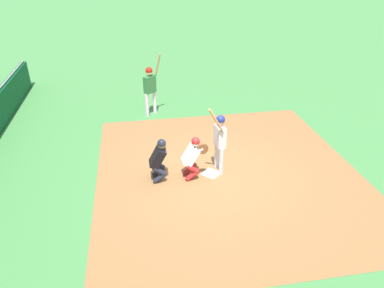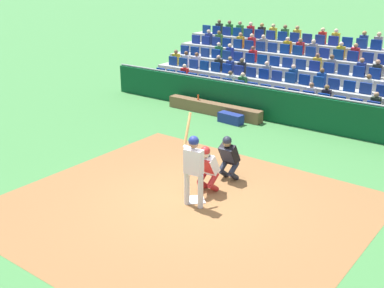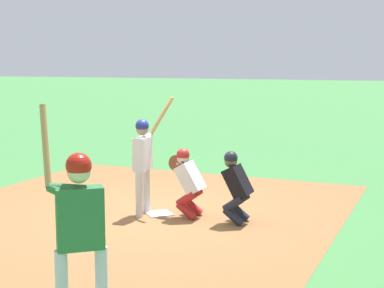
% 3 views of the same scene
% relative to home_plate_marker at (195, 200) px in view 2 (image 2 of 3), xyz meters
% --- Properties ---
extents(ground_plane, '(160.00, 160.00, 0.00)m').
position_rel_home_plate_marker_xyz_m(ground_plane, '(0.00, 0.00, -0.02)').
color(ground_plane, '#407F40').
extents(infield_dirt_patch, '(8.12, 7.55, 0.01)m').
position_rel_home_plate_marker_xyz_m(infield_dirt_patch, '(0.00, 0.50, -0.01)').
color(infield_dirt_patch, olive).
rests_on(infield_dirt_patch, ground_plane).
extents(home_plate_marker, '(0.62, 0.62, 0.02)m').
position_rel_home_plate_marker_xyz_m(home_plate_marker, '(0.00, 0.00, 0.00)').
color(home_plate_marker, white).
rests_on(home_plate_marker, infield_dirt_patch).
extents(batter_at_plate, '(0.70, 0.58, 2.15)m').
position_rel_home_plate_marker_xyz_m(batter_at_plate, '(-0.12, 0.25, 1.07)').
color(batter_at_plate, silver).
rests_on(batter_at_plate, ground_plane).
extents(catcher_crouching, '(0.46, 0.70, 1.26)m').
position_rel_home_plate_marker_xyz_m(catcher_crouching, '(0.05, -0.55, 0.69)').
color(catcher_crouching, '#AE2322').
rests_on(catcher_crouching, ground_plane).
extents(home_plate_umpire, '(0.47, 0.49, 1.27)m').
position_rel_home_plate_marker_xyz_m(home_plate_umpire, '(-0.00, -1.46, 0.68)').
color(home_plate_umpire, '#1F222F').
rests_on(home_plate_umpire, ground_plane).
extents(dugout_wall, '(17.90, 0.24, 1.25)m').
position_rel_home_plate_marker_xyz_m(dugout_wall, '(0.00, -6.76, 0.58)').
color(dugout_wall, '#084322').
rests_on(dugout_wall, ground_plane).
extents(dugout_bench, '(4.02, 0.40, 0.44)m').
position_rel_home_plate_marker_xyz_m(dugout_bench, '(3.65, -6.21, 0.20)').
color(dugout_bench, brown).
rests_on(dugout_bench, ground_plane).
extents(water_bottle_on_bench, '(0.07, 0.07, 0.20)m').
position_rel_home_plate_marker_xyz_m(water_bottle_on_bench, '(4.40, -6.23, 0.52)').
color(water_bottle_on_bench, '#D9461F').
rests_on(water_bottle_on_bench, dugout_bench).
extents(equipment_duffel_bag, '(0.96, 0.43, 0.35)m').
position_rel_home_plate_marker_xyz_m(equipment_duffel_bag, '(2.56, -5.67, 0.16)').
color(equipment_duffel_bag, navy).
rests_on(equipment_duffel_bag, ground_plane).
extents(bleacher_stand, '(17.91, 4.66, 2.73)m').
position_rel_home_plate_marker_xyz_m(bleacher_stand, '(-0.01, -11.20, 0.77)').
color(bleacher_stand, '#9EA29D').
rests_on(bleacher_stand, ground_plane).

